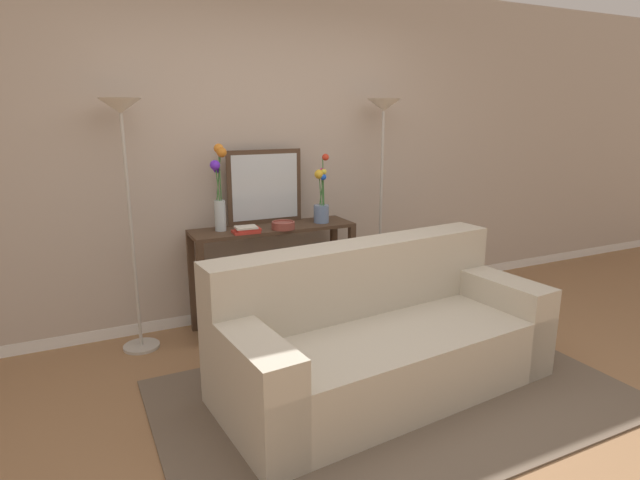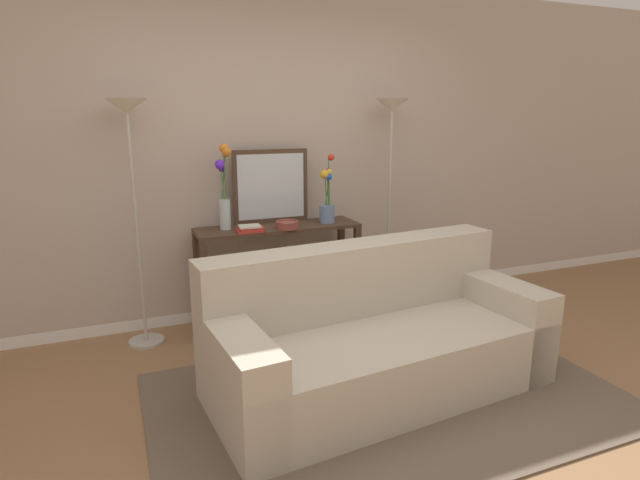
{
  "view_description": "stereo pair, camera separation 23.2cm",
  "coord_description": "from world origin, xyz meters",
  "px_view_note": "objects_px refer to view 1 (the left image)",
  "views": [
    {
      "loc": [
        -1.45,
        -2.05,
        1.7
      ],
      "look_at": [
        0.07,
        1.05,
        0.84
      ],
      "focal_mm": 29.15,
      "sensor_mm": 36.0,
      "label": 1
    },
    {
      "loc": [
        -1.24,
        -2.15,
        1.7
      ],
      "look_at": [
        0.07,
        1.05,
        0.84
      ],
      "focal_mm": 29.15,
      "sensor_mm": 36.0,
      "label": 2
    }
  ],
  "objects_px": {
    "couch": "(381,339)",
    "fruit_bowl": "(283,225)",
    "console_table": "(274,258)",
    "book_row_under_console": "(230,325)",
    "floor_lamp_left": "(125,156)",
    "vase_tall_flowers": "(219,188)",
    "vase_short_flowers": "(321,201)",
    "wall_mirror": "(265,187)",
    "floor_lamp_right": "(383,146)",
    "book_stack": "(247,230)"
  },
  "relations": [
    {
      "from": "couch",
      "to": "fruit_bowl",
      "type": "height_order",
      "value": "couch"
    },
    {
      "from": "floor_lamp_left",
      "to": "floor_lamp_right",
      "type": "relative_size",
      "value": 0.99
    },
    {
      "from": "console_table",
      "to": "fruit_bowl",
      "type": "distance_m",
      "value": 0.31
    },
    {
      "from": "floor_lamp_left",
      "to": "fruit_bowl",
      "type": "xyz_separation_m",
      "value": [
        1.09,
        -0.13,
        -0.55
      ]
    },
    {
      "from": "couch",
      "to": "fruit_bowl",
      "type": "xyz_separation_m",
      "value": [
        -0.2,
        1.1,
        0.54
      ]
    },
    {
      "from": "console_table",
      "to": "vase_short_flowers",
      "type": "distance_m",
      "value": 0.59
    },
    {
      "from": "console_table",
      "to": "floor_lamp_right",
      "type": "relative_size",
      "value": 0.72
    },
    {
      "from": "floor_lamp_right",
      "to": "vase_tall_flowers",
      "type": "distance_m",
      "value": 1.44
    },
    {
      "from": "console_table",
      "to": "book_row_under_console",
      "type": "bearing_deg",
      "value": -180.0
    },
    {
      "from": "floor_lamp_right",
      "to": "book_stack",
      "type": "distance_m",
      "value": 1.39
    },
    {
      "from": "couch",
      "to": "vase_short_flowers",
      "type": "distance_m",
      "value": 1.37
    },
    {
      "from": "vase_short_flowers",
      "to": "book_stack",
      "type": "height_order",
      "value": "vase_short_flowers"
    },
    {
      "from": "vase_tall_flowers",
      "to": "book_row_under_console",
      "type": "distance_m",
      "value": 1.09
    },
    {
      "from": "fruit_bowl",
      "to": "floor_lamp_left",
      "type": "bearing_deg",
      "value": 173.18
    },
    {
      "from": "couch",
      "to": "vase_short_flowers",
      "type": "xyz_separation_m",
      "value": [
        0.16,
        1.18,
        0.68
      ]
    },
    {
      "from": "book_stack",
      "to": "console_table",
      "type": "bearing_deg",
      "value": 24.81
    },
    {
      "from": "wall_mirror",
      "to": "couch",
      "type": "bearing_deg",
      "value": -79.75
    },
    {
      "from": "vase_short_flowers",
      "to": "floor_lamp_left",
      "type": "bearing_deg",
      "value": 178.11
    },
    {
      "from": "couch",
      "to": "floor_lamp_left",
      "type": "bearing_deg",
      "value": 136.53
    },
    {
      "from": "vase_short_flowers",
      "to": "book_row_under_console",
      "type": "bearing_deg",
      "value": 177.62
    },
    {
      "from": "wall_mirror",
      "to": "book_row_under_console",
      "type": "relative_size",
      "value": 2.11
    },
    {
      "from": "console_table",
      "to": "vase_short_flowers",
      "type": "height_order",
      "value": "vase_short_flowers"
    },
    {
      "from": "wall_mirror",
      "to": "vase_tall_flowers",
      "type": "xyz_separation_m",
      "value": [
        -0.4,
        -0.12,
        0.03
      ]
    },
    {
      "from": "console_table",
      "to": "wall_mirror",
      "type": "bearing_deg",
      "value": 91.65
    },
    {
      "from": "floor_lamp_right",
      "to": "fruit_bowl",
      "type": "relative_size",
      "value": 10.03
    },
    {
      "from": "fruit_bowl",
      "to": "vase_tall_flowers",
      "type": "bearing_deg",
      "value": 161.13
    },
    {
      "from": "floor_lamp_left",
      "to": "wall_mirror",
      "type": "relative_size",
      "value": 2.88
    },
    {
      "from": "console_table",
      "to": "fruit_bowl",
      "type": "relative_size",
      "value": 7.21
    },
    {
      "from": "console_table",
      "to": "vase_tall_flowers",
      "type": "bearing_deg",
      "value": 174.75
    },
    {
      "from": "couch",
      "to": "vase_tall_flowers",
      "type": "relative_size",
      "value": 3.32
    },
    {
      "from": "vase_tall_flowers",
      "to": "fruit_bowl",
      "type": "bearing_deg",
      "value": -18.87
    },
    {
      "from": "floor_lamp_right",
      "to": "vase_short_flowers",
      "type": "bearing_deg",
      "value": -175.41
    },
    {
      "from": "floor_lamp_left",
      "to": "vase_tall_flowers",
      "type": "height_order",
      "value": "floor_lamp_left"
    },
    {
      "from": "floor_lamp_right",
      "to": "vase_short_flowers",
      "type": "relative_size",
      "value": 3.24
    },
    {
      "from": "fruit_bowl",
      "to": "book_row_under_console",
      "type": "xyz_separation_m",
      "value": [
        -0.42,
        0.12,
        -0.79
      ]
    },
    {
      "from": "fruit_bowl",
      "to": "console_table",
      "type": "bearing_deg",
      "value": 108.61
    },
    {
      "from": "wall_mirror",
      "to": "floor_lamp_right",
      "type": "bearing_deg",
      "value": -7.78
    },
    {
      "from": "book_row_under_console",
      "to": "floor_lamp_right",
      "type": "bearing_deg",
      "value": 0.63
    },
    {
      "from": "vase_short_flowers",
      "to": "console_table",
      "type": "bearing_deg",
      "value": 175.39
    },
    {
      "from": "couch",
      "to": "floor_lamp_left",
      "type": "xyz_separation_m",
      "value": [
        -1.29,
        1.23,
        1.09
      ]
    },
    {
      "from": "floor_lamp_right",
      "to": "vase_tall_flowers",
      "type": "xyz_separation_m",
      "value": [
        -1.41,
        0.02,
        -0.27
      ]
    },
    {
      "from": "console_table",
      "to": "book_stack",
      "type": "distance_m",
      "value": 0.4
    },
    {
      "from": "floor_lamp_left",
      "to": "vase_tall_flowers",
      "type": "distance_m",
      "value": 0.69
    },
    {
      "from": "floor_lamp_left",
      "to": "vase_tall_flowers",
      "type": "xyz_separation_m",
      "value": [
        0.64,
        0.02,
        -0.26
      ]
    },
    {
      "from": "console_table",
      "to": "book_row_under_console",
      "type": "relative_size",
      "value": 4.41
    },
    {
      "from": "wall_mirror",
      "to": "vase_tall_flowers",
      "type": "distance_m",
      "value": 0.42
    },
    {
      "from": "vase_tall_flowers",
      "to": "vase_short_flowers",
      "type": "height_order",
      "value": "vase_tall_flowers"
    },
    {
      "from": "wall_mirror",
      "to": "vase_short_flowers",
      "type": "xyz_separation_m",
      "value": [
        0.41,
        -0.19,
        -0.12
      ]
    },
    {
      "from": "couch",
      "to": "wall_mirror",
      "type": "height_order",
      "value": "wall_mirror"
    },
    {
      "from": "floor_lamp_left",
      "to": "book_stack",
      "type": "distance_m",
      "value": 0.98
    }
  ]
}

